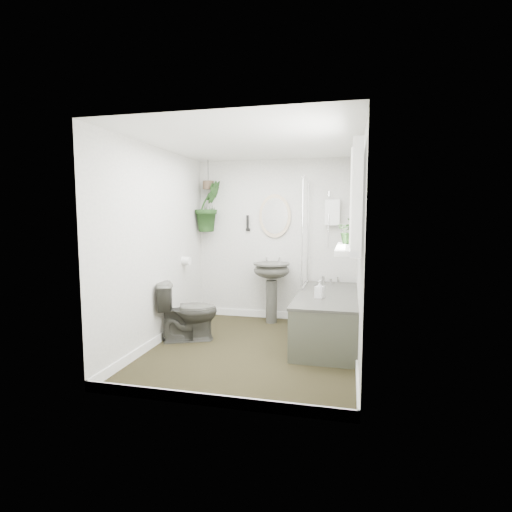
# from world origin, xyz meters

# --- Properties ---
(floor) EXTENTS (2.30, 2.80, 0.02)m
(floor) POSITION_xyz_m (0.00, 0.00, -0.01)
(floor) COLOR #2B2816
(floor) RESTS_ON ground
(ceiling) EXTENTS (2.30, 2.80, 0.02)m
(ceiling) POSITION_xyz_m (0.00, 0.00, 2.31)
(ceiling) COLOR white
(ceiling) RESTS_ON ground
(wall_back) EXTENTS (2.30, 0.02, 2.30)m
(wall_back) POSITION_xyz_m (0.00, 1.41, 1.15)
(wall_back) COLOR silver
(wall_back) RESTS_ON ground
(wall_front) EXTENTS (2.30, 0.02, 2.30)m
(wall_front) POSITION_xyz_m (0.00, -1.41, 1.15)
(wall_front) COLOR silver
(wall_front) RESTS_ON ground
(wall_left) EXTENTS (0.02, 2.80, 2.30)m
(wall_left) POSITION_xyz_m (-1.16, 0.00, 1.15)
(wall_left) COLOR silver
(wall_left) RESTS_ON ground
(wall_right) EXTENTS (0.02, 2.80, 2.30)m
(wall_right) POSITION_xyz_m (1.16, 0.00, 1.15)
(wall_right) COLOR silver
(wall_right) RESTS_ON ground
(skirting) EXTENTS (2.30, 2.80, 0.10)m
(skirting) POSITION_xyz_m (0.00, 0.00, 0.05)
(skirting) COLOR white
(skirting) RESTS_ON floor
(bathtub) EXTENTS (0.72, 1.72, 0.58)m
(bathtub) POSITION_xyz_m (0.80, 0.50, 0.29)
(bathtub) COLOR #3A3A34
(bathtub) RESTS_ON floor
(bath_screen) EXTENTS (0.04, 0.72, 1.40)m
(bath_screen) POSITION_xyz_m (0.47, 0.99, 1.28)
(bath_screen) COLOR silver
(bath_screen) RESTS_ON bathtub
(shower_box) EXTENTS (0.20, 0.10, 0.35)m
(shower_box) POSITION_xyz_m (0.80, 1.34, 1.55)
(shower_box) COLOR white
(shower_box) RESTS_ON wall_back
(oval_mirror) EXTENTS (0.46, 0.03, 0.62)m
(oval_mirror) POSITION_xyz_m (-0.01, 1.37, 1.50)
(oval_mirror) COLOR #CDB592
(oval_mirror) RESTS_ON wall_back
(wall_sconce) EXTENTS (0.04, 0.04, 0.22)m
(wall_sconce) POSITION_xyz_m (-0.41, 1.36, 1.40)
(wall_sconce) COLOR black
(wall_sconce) RESTS_ON wall_back
(toilet_roll_holder) EXTENTS (0.11, 0.11, 0.11)m
(toilet_roll_holder) POSITION_xyz_m (-1.10, 0.70, 0.90)
(toilet_roll_holder) COLOR white
(toilet_roll_holder) RESTS_ON wall_left
(window_recess) EXTENTS (0.08, 1.00, 0.90)m
(window_recess) POSITION_xyz_m (1.09, -0.70, 1.65)
(window_recess) COLOR white
(window_recess) RESTS_ON wall_right
(window_sill) EXTENTS (0.18, 1.00, 0.04)m
(window_sill) POSITION_xyz_m (1.02, -0.70, 1.23)
(window_sill) COLOR white
(window_sill) RESTS_ON wall_right
(window_blinds) EXTENTS (0.01, 0.86, 0.76)m
(window_blinds) POSITION_xyz_m (1.04, -0.70, 1.65)
(window_blinds) COLOR white
(window_blinds) RESTS_ON wall_right
(toilet) EXTENTS (0.81, 0.66, 0.72)m
(toilet) POSITION_xyz_m (-0.85, 0.14, 0.36)
(toilet) COLOR #3A3A34
(toilet) RESTS_ON floor
(pedestal_sink) EXTENTS (0.52, 0.45, 0.85)m
(pedestal_sink) POSITION_xyz_m (-0.01, 1.14, 0.43)
(pedestal_sink) COLOR #3A3A34
(pedestal_sink) RESTS_ON floor
(sill_plant) EXTENTS (0.22, 0.19, 0.24)m
(sill_plant) POSITION_xyz_m (1.04, -0.40, 1.37)
(sill_plant) COLOR black
(sill_plant) RESTS_ON window_sill
(hanging_plant) EXTENTS (0.50, 0.52, 0.73)m
(hanging_plant) POSITION_xyz_m (-0.97, 1.25, 1.64)
(hanging_plant) COLOR black
(hanging_plant) RESTS_ON ceiling
(soap_bottle) EXTENTS (0.12, 0.12, 0.20)m
(soap_bottle) POSITION_xyz_m (0.72, 0.24, 0.68)
(soap_bottle) COLOR #33292A
(soap_bottle) RESTS_ON bathtub
(hanging_pot) EXTENTS (0.16, 0.16, 0.12)m
(hanging_pot) POSITION_xyz_m (-0.97, 1.25, 1.94)
(hanging_pot) COLOR #4A392A
(hanging_pot) RESTS_ON ceiling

